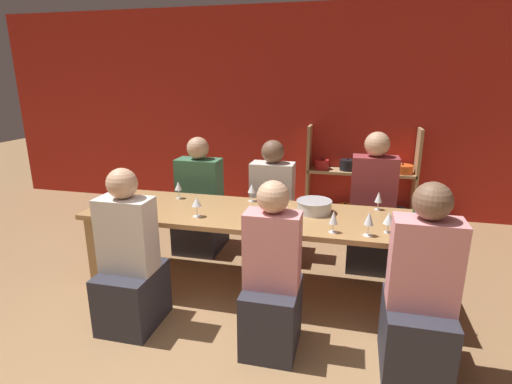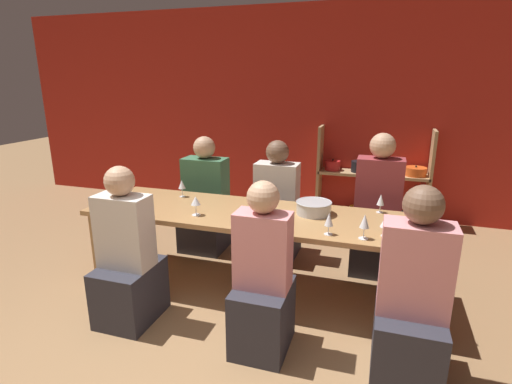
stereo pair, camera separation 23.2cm
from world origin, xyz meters
name	(u,v)px [view 1 (the left image)]	position (x,y,z in m)	size (l,w,h in m)	color
wall_back_red	(297,112)	(0.00, 3.83, 1.35)	(8.80, 0.06, 2.70)	red
shelf_unit	(363,186)	(0.92, 3.63, 0.44)	(1.38, 0.30, 1.20)	tan
dining_table	(253,221)	(-0.01, 1.48, 0.64)	(2.80, 0.81, 0.72)	#AD7F4C
mixing_bowl	(314,206)	(0.48, 1.60, 0.78)	(0.30, 0.30, 0.11)	#B7BABC
wine_bottle_green	(417,219)	(1.23, 1.23, 0.86)	(0.07, 0.07, 0.35)	#1E4C23
wine_glass_white_a	(268,200)	(0.10, 1.54, 0.82)	(0.08, 0.08, 0.14)	white
wine_glass_empty_a	(379,197)	(1.00, 1.80, 0.83)	(0.06, 0.06, 0.16)	white
wine_glass_red_a	(120,189)	(-1.24, 1.47, 0.84)	(0.07, 0.07, 0.17)	white
wine_glass_white_b	(334,218)	(0.66, 1.19, 0.83)	(0.06, 0.06, 0.16)	white
wine_glass_red_b	(369,219)	(0.90, 1.18, 0.84)	(0.07, 0.07, 0.18)	white
wine_glass_white_c	(178,186)	(-0.78, 1.70, 0.83)	(0.07, 0.07, 0.16)	white
wine_glass_empty_b	(252,189)	(-0.10, 1.78, 0.84)	(0.07, 0.07, 0.16)	white
wine_glass_red_c	(389,219)	(1.05, 1.28, 0.83)	(0.08, 0.08, 0.15)	white
wine_glass_white_d	(197,203)	(-0.43, 1.27, 0.84)	(0.08, 0.08, 0.16)	white
cell_phone	(262,219)	(0.10, 1.33, 0.73)	(0.13, 0.17, 0.01)	black
person_near_a	(419,305)	(1.22, 0.77, 0.46)	(0.40, 0.50, 1.24)	#2D2D38
person_far_a	(371,218)	(0.98, 2.23, 0.49)	(0.42, 0.52, 1.33)	#2D2D38
person_near_b	(272,289)	(0.30, 0.77, 0.45)	(0.36, 0.45, 1.19)	#2D2D38
person_far_b	(200,209)	(-0.78, 2.23, 0.44)	(0.46, 0.57, 1.22)	#2D2D38
person_near_c	(130,270)	(-0.77, 0.79, 0.45)	(0.39, 0.49, 1.21)	#2D2D38
person_far_c	(272,215)	(0.00, 2.23, 0.44)	(0.43, 0.54, 1.21)	#2D2D38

